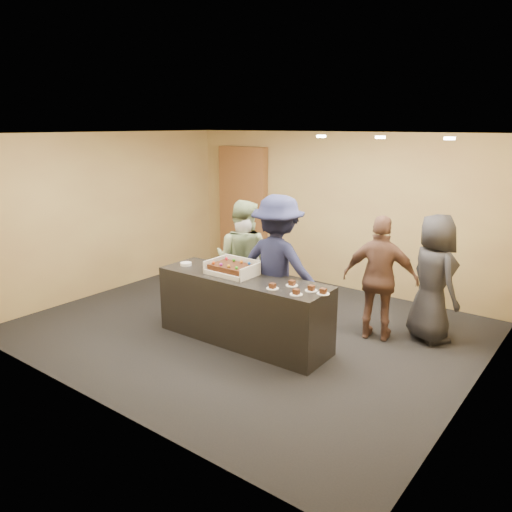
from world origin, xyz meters
name	(u,v)px	position (x,y,z in m)	size (l,w,h in m)	color
room	(248,236)	(0.00, 0.00, 1.35)	(6.04, 6.00, 2.70)	black
serving_counter	(243,309)	(0.21, -0.38, 0.45)	(2.40, 0.70, 0.90)	black
storage_cabinet	(243,209)	(-2.01, 2.41, 1.20)	(1.09, 0.15, 2.40)	brown
cake_box	(233,271)	(0.02, -0.35, 0.94)	(0.64, 0.44, 0.19)	white
sheet_cake	(232,267)	(0.02, -0.38, 1.00)	(0.54, 0.37, 0.11)	#361A0C
plate_stack	(186,264)	(-0.77, -0.44, 0.92)	(0.16, 0.16, 0.04)	white
slice_a	(273,287)	(0.80, -0.55, 0.92)	(0.15, 0.15, 0.07)	white
slice_b	(292,284)	(0.92, -0.31, 0.92)	(0.15, 0.15, 0.07)	white
slice_c	(296,293)	(1.14, -0.56, 0.92)	(0.15, 0.15, 0.07)	white
slice_d	(311,289)	(1.21, -0.33, 0.92)	(0.15, 0.15, 0.07)	white
slice_e	(323,292)	(1.38, -0.35, 0.92)	(0.15, 0.15, 0.07)	white
person_server_grey	(243,268)	(-0.31, 0.27, 0.78)	(0.57, 0.37, 1.56)	#B0B0B6
person_sage_man	(243,260)	(-0.34, 0.30, 0.89)	(0.86, 0.67, 1.78)	gray
person_navy_man	(278,267)	(0.44, 0.07, 0.97)	(1.25, 0.72, 1.94)	#1B1F41
person_brown_extra	(380,279)	(1.60, 0.79, 0.84)	(0.99, 0.41, 1.69)	brown
person_dark_suit	(434,278)	(2.17, 1.18, 0.86)	(0.84, 0.55, 1.72)	black
ceiling_spotlights	(380,137)	(1.60, 0.50, 2.67)	(1.72, 0.12, 0.03)	#FFEAC6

